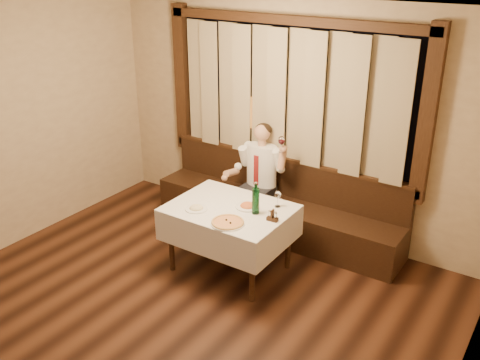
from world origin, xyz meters
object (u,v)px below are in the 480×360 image
Objects in this scene: pizza at (228,222)px; cruet_caddy at (272,217)px; banquette at (277,209)px; pasta_cream at (196,207)px; green_bottle at (256,200)px; seated_man at (259,171)px; dining_table at (230,216)px; pasta_red at (248,204)px.

cruet_caddy reaches higher than pizza.
banquette is at bearing 113.36° from cruet_caddy.
pasta_cream is 0.64m from green_bottle.
pizza is 0.46m from pasta_cream.
seated_man reaches higher than banquette.
seated_man reaches higher than cruet_caddy.
dining_table is (0.00, -1.02, 0.34)m from banquette.
seated_man reaches higher than dining_table.
green_bottle reaches higher than pasta_cream.
pasta_red is 0.39m from cruet_caddy.
dining_table is 0.38m from pasta_cream.
banquette is at bearing 78.06° from pasta_cream.
cruet_caddy reaches higher than pasta_red.
dining_table is 4.89× the size of pasta_red.
pasta_red is at bearing 158.54° from cruet_caddy.
pasta_cream is (-0.27, -1.26, 0.48)m from banquette.
pasta_cream is (-0.42, -0.34, -0.00)m from pasta_red.
pasta_red is 2.13× the size of cruet_caddy.
green_bottle is 0.25× the size of seated_man.
pasta_red is (0.16, -0.92, 0.48)m from banquette.
green_bottle is at bearing 25.01° from pasta_cream.
seated_man is at bearing 102.71° from dining_table.
green_bottle is at bearing -60.39° from seated_man.
pasta_red is at bearing -80.18° from banquette.
green_bottle reaches higher than dining_table.
pizza is 0.25× the size of seated_man.
cruet_caddy is (0.53, -1.03, 0.49)m from banquette.
dining_table is at bearing 41.20° from pasta_cream.
cruet_caddy is (0.34, 0.30, 0.03)m from pizza.
pizza is 2.83× the size of cruet_caddy.
pizza is at bearing -58.56° from dining_table.
pasta_cream is at bearing -101.94° from banquette.
banquette is 1.19m from green_bottle.
green_bottle is at bearing 72.35° from pizza.
pizza is at bearing -107.65° from green_bottle.
pizza is (0.19, -1.34, 0.46)m from banquette.
dining_table is at bearing -77.29° from seated_man.
pasta_cream is at bearing 169.90° from pizza.
banquette is 12.31× the size of pasta_red.
green_bottle is at bearing -27.67° from pasta_red.
pasta_red is 0.20m from green_bottle.
green_bottle is (0.30, 0.03, 0.25)m from dining_table.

